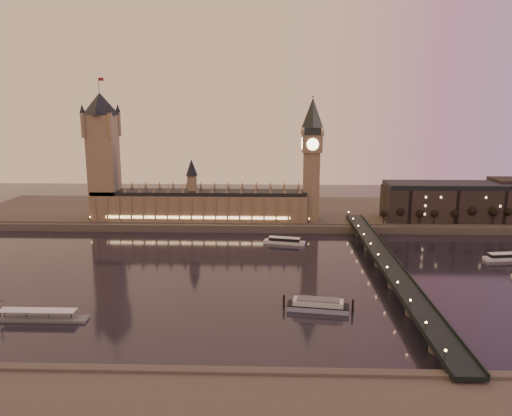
# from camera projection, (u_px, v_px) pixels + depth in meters

# --- Properties ---
(ground) EXTENTS (700.00, 700.00, 0.00)m
(ground) POSITION_uv_depth(u_px,v_px,m) (237.00, 274.00, 307.06)
(ground) COLOR black
(ground) RESTS_ON ground
(far_embankment) EXTENTS (560.00, 130.00, 6.00)m
(far_embankment) POSITION_uv_depth(u_px,v_px,m) (281.00, 213.00, 466.89)
(far_embankment) COLOR #423D35
(far_embankment) RESTS_ON ground
(palace_of_westminster) EXTENTS (180.00, 26.62, 52.00)m
(palace_of_westminster) POSITION_uv_depth(u_px,v_px,m) (199.00, 202.00, 422.24)
(palace_of_westminster) COLOR brown
(palace_of_westminster) RESTS_ON ground
(victoria_tower) EXTENTS (31.68, 31.68, 118.00)m
(victoria_tower) POSITION_uv_depth(u_px,v_px,m) (103.00, 149.00, 415.76)
(victoria_tower) COLOR brown
(victoria_tower) RESTS_ON ground
(big_ben) EXTENTS (17.68, 17.68, 104.00)m
(big_ben) POSITION_uv_depth(u_px,v_px,m) (312.00, 152.00, 410.56)
(big_ben) COLOR brown
(big_ben) RESTS_ON ground
(westminster_bridge) EXTENTS (13.20, 260.00, 15.30)m
(westminster_bridge) POSITION_uv_depth(u_px,v_px,m) (387.00, 267.00, 303.00)
(westminster_bridge) COLOR black
(westminster_bridge) RESTS_ON ground
(city_block) EXTENTS (155.00, 45.00, 34.00)m
(city_block) POSITION_uv_depth(u_px,v_px,m) (476.00, 201.00, 424.34)
(city_block) COLOR black
(city_block) RESTS_ON ground
(bare_tree_0) EXTENTS (6.69, 6.69, 13.60)m
(bare_tree_0) POSITION_uv_depth(u_px,v_px,m) (382.00, 212.00, 406.80)
(bare_tree_0) COLOR black
(bare_tree_0) RESTS_ON ground
(bare_tree_1) EXTENTS (6.69, 6.69, 13.60)m
(bare_tree_1) POSITION_uv_depth(u_px,v_px,m) (400.00, 212.00, 406.33)
(bare_tree_1) COLOR black
(bare_tree_1) RESTS_ON ground
(bare_tree_2) EXTENTS (6.69, 6.69, 13.60)m
(bare_tree_2) POSITION_uv_depth(u_px,v_px,m) (418.00, 213.00, 405.87)
(bare_tree_2) COLOR black
(bare_tree_2) RESTS_ON ground
(bare_tree_3) EXTENTS (6.69, 6.69, 13.60)m
(bare_tree_3) POSITION_uv_depth(u_px,v_px,m) (436.00, 213.00, 405.40)
(bare_tree_3) COLOR black
(bare_tree_3) RESTS_ON ground
(bare_tree_4) EXTENTS (6.69, 6.69, 13.60)m
(bare_tree_4) POSITION_uv_depth(u_px,v_px,m) (454.00, 213.00, 404.94)
(bare_tree_4) COLOR black
(bare_tree_4) RESTS_ON ground
(bare_tree_5) EXTENTS (6.69, 6.69, 13.60)m
(bare_tree_5) POSITION_uv_depth(u_px,v_px,m) (473.00, 213.00, 404.47)
(bare_tree_5) COLOR black
(bare_tree_5) RESTS_ON ground
(bare_tree_6) EXTENTS (6.69, 6.69, 13.60)m
(bare_tree_6) POSITION_uv_depth(u_px,v_px,m) (491.00, 213.00, 404.00)
(bare_tree_6) COLOR black
(bare_tree_6) RESTS_ON ground
(bare_tree_7) EXTENTS (6.69, 6.69, 13.60)m
(bare_tree_7) POSITION_uv_depth(u_px,v_px,m) (509.00, 213.00, 403.54)
(bare_tree_7) COLOR black
(bare_tree_7) RESTS_ON ground
(cruise_boat_a) EXTENTS (31.57, 13.05, 4.94)m
(cruise_boat_a) POSITION_uv_depth(u_px,v_px,m) (284.00, 241.00, 373.96)
(cruise_boat_a) COLOR silver
(cruise_boat_a) RESTS_ON ground
(cruise_boat_b) EXTENTS (27.20, 10.15, 4.90)m
(cruise_boat_b) POSITION_uv_depth(u_px,v_px,m) (504.00, 257.00, 334.80)
(cruise_boat_b) COLOR silver
(cruise_boat_b) RESTS_ON ground
(moored_barge) EXTENTS (35.70, 13.12, 6.61)m
(moored_barge) POSITION_uv_depth(u_px,v_px,m) (318.00, 305.00, 253.24)
(moored_barge) COLOR #8993AE
(moored_barge) RESTS_ON ground
(pontoon_pier) EXTENTS (46.01, 7.67, 12.27)m
(pontoon_pier) POSITION_uv_depth(u_px,v_px,m) (40.00, 317.00, 242.22)
(pontoon_pier) COLOR #595B5E
(pontoon_pier) RESTS_ON ground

